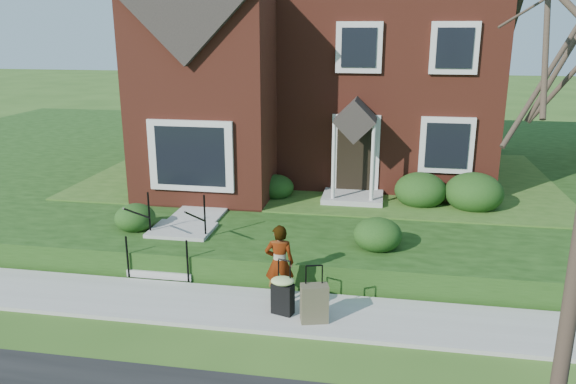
% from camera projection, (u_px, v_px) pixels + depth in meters
% --- Properties ---
extents(ground, '(120.00, 120.00, 0.00)m').
position_uv_depth(ground, '(268.00, 312.00, 10.41)').
color(ground, '#2D5119').
rests_on(ground, ground).
extents(sidewalk, '(60.00, 1.60, 0.08)m').
position_uv_depth(sidewalk, '(268.00, 310.00, 10.40)').
color(sidewalk, '#9E9B93').
rests_on(sidewalk, ground).
extents(terrace, '(44.00, 20.00, 0.60)m').
position_uv_depth(terrace, '(441.00, 168.00, 19.97)').
color(terrace, '#17350E').
rests_on(terrace, ground).
extents(walkway, '(1.20, 6.00, 0.06)m').
position_uv_depth(walkway, '(216.00, 197.00, 15.38)').
color(walkway, '#9E9B93').
rests_on(walkway, terrace).
extents(main_house, '(10.40, 10.20, 9.40)m').
position_uv_depth(main_house, '(322.00, 23.00, 18.07)').
color(main_house, maroon).
rests_on(main_house, terrace).
extents(front_steps, '(1.40, 2.02, 1.50)m').
position_uv_depth(front_steps, '(175.00, 244.00, 12.44)').
color(front_steps, '#9E9B93').
rests_on(front_steps, ground).
extents(foundation_shrubs, '(10.18, 4.50, 1.04)m').
position_uv_depth(foundation_shrubs, '(337.00, 190.00, 14.51)').
color(foundation_shrubs, black).
rests_on(foundation_shrubs, terrace).
extents(woman, '(0.59, 0.42, 1.51)m').
position_uv_depth(woman, '(279.00, 263.00, 10.52)').
color(woman, '#999999').
rests_on(woman, sidewalk).
extents(suitcase_black, '(0.51, 0.46, 1.03)m').
position_uv_depth(suitcase_black, '(283.00, 293.00, 10.10)').
color(suitcase_black, black).
rests_on(suitcase_black, sidewalk).
extents(suitcase_olive, '(0.53, 0.39, 1.04)m').
position_uv_depth(suitcase_olive, '(314.00, 303.00, 9.84)').
color(suitcase_olive, '#4E4A34').
rests_on(suitcase_olive, sidewalk).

